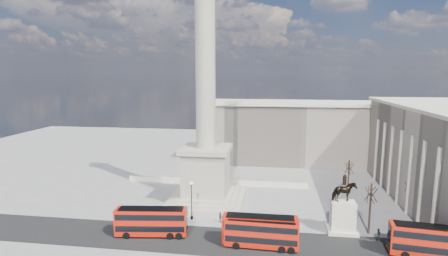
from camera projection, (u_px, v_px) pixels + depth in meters
ground at (201, 213)px, 61.67m from camera, size 180.00×180.00×0.00m
asphalt_road at (220, 241)px, 51.19m from camera, size 120.00×9.00×0.01m
nelsons_column at (206, 136)px, 64.55m from camera, size 14.00×14.00×49.85m
balustrade_wall at (216, 182)px, 77.23m from camera, size 40.00×0.60×1.10m
building_northeast at (301, 132)px, 96.70m from camera, size 51.00×17.00×16.60m
red_bus_a at (152, 221)px, 52.60m from camera, size 10.94×3.71×4.35m
red_bus_b at (262, 233)px, 49.02m from camera, size 10.42×2.71×4.20m
red_bus_c at (260, 230)px, 49.79m from camera, size 10.66×2.56×4.32m
red_bus_d at (435, 242)px, 46.08m from camera, size 11.19×3.83×4.45m
victorian_lamp at (191, 197)px, 58.38m from camera, size 0.56×0.56×6.57m
equestrian_statue at (343, 212)px, 53.59m from camera, size 4.51×3.39×9.26m
bare_tree_near at (371, 192)px, 52.68m from camera, size 1.92×1.92×8.40m
bare_tree_mid at (409, 186)px, 61.29m from camera, size 1.62×1.62×6.15m
bare_tree_far at (349, 167)px, 68.62m from camera, size 1.93×1.93×7.89m
pedestrian_walking at (276, 224)px, 54.81m from camera, size 0.75×0.52×1.94m
pedestrian_standing at (378, 234)px, 51.27m from camera, size 0.95×0.76×1.89m
pedestrian_crossing at (220, 217)px, 57.58m from camera, size 0.63×1.13×1.82m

